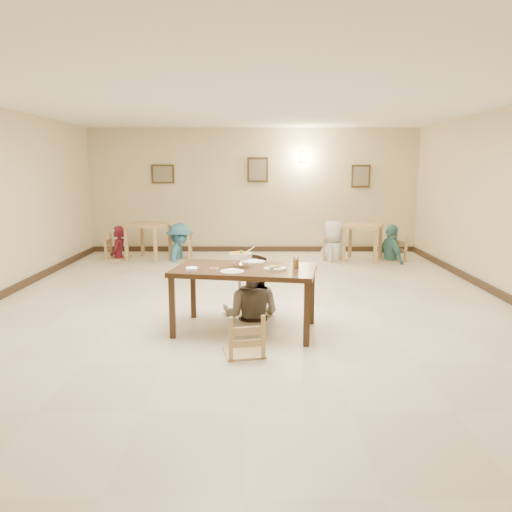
{
  "coord_description": "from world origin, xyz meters",
  "views": [
    {
      "loc": [
        0.09,
        -7.26,
        2.04
      ],
      "look_at": [
        0.07,
        -0.56,
        0.86
      ],
      "focal_mm": 35.0,
      "sensor_mm": 36.0,
      "label": 1
    }
  ],
  "objects_px": {
    "chair_far": "(253,283)",
    "bg_chair_rl": "(334,239)",
    "curry_warmer": "(241,256)",
    "bg_chair_rr": "(392,237)",
    "main_diner": "(251,254)",
    "bg_chair_ll": "(118,236)",
    "bg_table_right": "(363,231)",
    "bg_diner_a": "(117,226)",
    "bg_table_left": "(148,229)",
    "chair_near": "(244,314)",
    "bg_diner_d": "(392,224)",
    "bg_chair_lr": "(180,237)",
    "bg_diner_b": "(180,223)",
    "drink_glass": "(296,263)",
    "bg_diner_c": "(334,221)",
    "main_table": "(245,274)"
  },
  "relations": [
    {
      "from": "main_table",
      "to": "bg_chair_lr",
      "type": "distance_m",
      "value": 5.25
    },
    {
      "from": "drink_glass",
      "to": "bg_table_left",
      "type": "relative_size",
      "value": 0.14
    },
    {
      "from": "bg_table_right",
      "to": "bg_diner_d",
      "type": "relative_size",
      "value": 0.64
    },
    {
      "from": "bg_chair_rr",
      "to": "bg_table_left",
      "type": "bearing_deg",
      "value": -106.7
    },
    {
      "from": "bg_diner_d",
      "to": "bg_chair_lr",
      "type": "bearing_deg",
      "value": 72.91
    },
    {
      "from": "bg_diner_a",
      "to": "bg_diner_b",
      "type": "relative_size",
      "value": 0.92
    },
    {
      "from": "curry_warmer",
      "to": "bg_chair_rl",
      "type": "xyz_separation_m",
      "value": [
        1.92,
        4.95,
        -0.5
      ]
    },
    {
      "from": "bg_diner_c",
      "to": "bg_diner_b",
      "type": "bearing_deg",
      "value": -69.7
    },
    {
      "from": "chair_far",
      "to": "bg_diner_b",
      "type": "height_order",
      "value": "bg_diner_b"
    },
    {
      "from": "drink_glass",
      "to": "bg_chair_ll",
      "type": "relative_size",
      "value": 0.14
    },
    {
      "from": "drink_glass",
      "to": "bg_diner_b",
      "type": "height_order",
      "value": "bg_diner_b"
    },
    {
      "from": "chair_far",
      "to": "bg_table_left",
      "type": "xyz_separation_m",
      "value": [
        -2.39,
        4.27,
        0.24
      ]
    },
    {
      "from": "chair_near",
      "to": "bg_diner_d",
      "type": "distance_m",
      "value": 6.49
    },
    {
      "from": "curry_warmer",
      "to": "bg_chair_rr",
      "type": "bearing_deg",
      "value": 56.54
    },
    {
      "from": "bg_chair_ll",
      "to": "bg_diner_c",
      "type": "xyz_separation_m",
      "value": [
        4.88,
        -0.11,
        0.35
      ]
    },
    {
      "from": "chair_near",
      "to": "curry_warmer",
      "type": "distance_m",
      "value": 0.98
    },
    {
      "from": "bg_table_left",
      "to": "bg_chair_ll",
      "type": "bearing_deg",
      "value": 174.05
    },
    {
      "from": "bg_chair_ll",
      "to": "drink_glass",
      "type": "bearing_deg",
      "value": -145.26
    },
    {
      "from": "main_diner",
      "to": "chair_far",
      "type": "bearing_deg",
      "value": -88.09
    },
    {
      "from": "curry_warmer",
      "to": "bg_diner_d",
      "type": "distance_m",
      "value": 5.8
    },
    {
      "from": "bg_diner_c",
      "to": "bg_table_right",
      "type": "bearing_deg",
      "value": 106.0
    },
    {
      "from": "bg_chair_rl",
      "to": "bg_diner_d",
      "type": "distance_m",
      "value": 1.33
    },
    {
      "from": "bg_chair_lr",
      "to": "curry_warmer",
      "type": "bearing_deg",
      "value": 14.65
    },
    {
      "from": "chair_far",
      "to": "curry_warmer",
      "type": "distance_m",
      "value": 0.89
    },
    {
      "from": "bg_chair_rl",
      "to": "bg_diner_c",
      "type": "distance_m",
      "value": 0.42
    },
    {
      "from": "bg_diner_d",
      "to": "curry_warmer",
      "type": "bearing_deg",
      "value": 131.14
    },
    {
      "from": "bg_chair_rl",
      "to": "bg_diner_b",
      "type": "distance_m",
      "value": 3.48
    },
    {
      "from": "chair_near",
      "to": "main_diner",
      "type": "xyz_separation_m",
      "value": [
        0.06,
        1.43,
        0.43
      ]
    },
    {
      "from": "bg_chair_ll",
      "to": "main_diner",
      "type": "bearing_deg",
      "value": -146.16
    },
    {
      "from": "bg_table_right",
      "to": "bg_diner_a",
      "type": "height_order",
      "value": "bg_diner_a"
    },
    {
      "from": "main_diner",
      "to": "bg_diner_a",
      "type": "distance_m",
      "value": 5.42
    },
    {
      "from": "chair_near",
      "to": "bg_diner_a",
      "type": "height_order",
      "value": "bg_diner_a"
    },
    {
      "from": "bg_diner_d",
      "to": "bg_table_right",
      "type": "bearing_deg",
      "value": 69.09
    },
    {
      "from": "main_diner",
      "to": "bg_chair_ll",
      "type": "distance_m",
      "value": 5.43
    },
    {
      "from": "main_table",
      "to": "bg_chair_rl",
      "type": "height_order",
      "value": "bg_chair_rl"
    },
    {
      "from": "chair_far",
      "to": "bg_diner_d",
      "type": "relative_size",
      "value": 0.55
    },
    {
      "from": "bg_table_right",
      "to": "chair_far",
      "type": "bearing_deg",
      "value": -119.91
    },
    {
      "from": "bg_diner_c",
      "to": "bg_diner_d",
      "type": "bearing_deg",
      "value": 105.61
    },
    {
      "from": "curry_warmer",
      "to": "bg_table_right",
      "type": "relative_size",
      "value": 0.3
    },
    {
      "from": "bg_chair_ll",
      "to": "bg_chair_rr",
      "type": "height_order",
      "value": "bg_chair_rr"
    },
    {
      "from": "curry_warmer",
      "to": "bg_table_right",
      "type": "distance_m",
      "value": 5.53
    },
    {
      "from": "chair_far",
      "to": "bg_chair_rl",
      "type": "xyz_separation_m",
      "value": [
        1.77,
        4.24,
        0.01
      ]
    },
    {
      "from": "bg_chair_lr",
      "to": "bg_table_right",
      "type": "bearing_deg",
      "value": 86.41
    },
    {
      "from": "drink_glass",
      "to": "bg_diner_c",
      "type": "bearing_deg",
      "value": 76.15
    },
    {
      "from": "main_table",
      "to": "main_diner",
      "type": "relative_size",
      "value": 1.07
    },
    {
      "from": "main_diner",
      "to": "bg_chair_rr",
      "type": "bearing_deg",
      "value": -111.81
    },
    {
      "from": "bg_chair_lr",
      "to": "bg_diner_a",
      "type": "xyz_separation_m",
      "value": [
        -1.42,
        0.08,
        0.23
      ]
    },
    {
      "from": "bg_chair_ll",
      "to": "bg_diner_d",
      "type": "xyz_separation_m",
      "value": [
        6.15,
        -0.22,
        0.28
      ]
    },
    {
      "from": "drink_glass",
      "to": "bg_table_right",
      "type": "xyz_separation_m",
      "value": [
        1.87,
        4.94,
        -0.22
      ]
    },
    {
      "from": "chair_near",
      "to": "drink_glass",
      "type": "height_order",
      "value": "drink_glass"
    }
  ]
}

